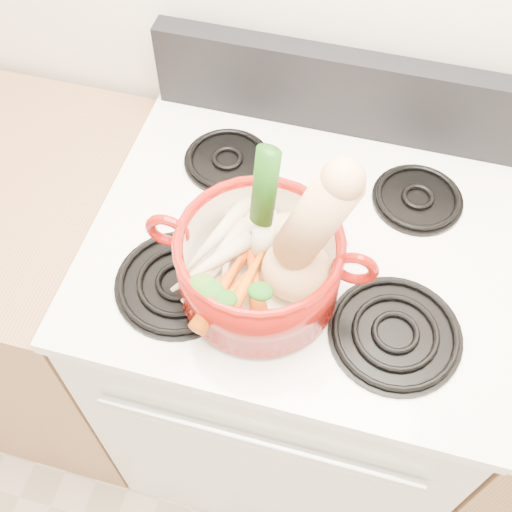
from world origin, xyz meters
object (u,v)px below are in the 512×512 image
(squash, at_px, (316,239))
(leek, at_px, (263,212))
(stove_body, at_px, (292,352))
(dutch_oven, at_px, (259,265))

(squash, xyz_separation_m, leek, (-0.09, 0.04, -0.01))
(stove_body, bearing_deg, dutch_oven, -110.33)
(squash, bearing_deg, leek, 156.46)
(stove_body, xyz_separation_m, squash, (0.04, -0.14, 0.68))
(squash, bearing_deg, dutch_oven, 179.18)
(dutch_oven, relative_size, leek, 1.04)
(stove_body, height_order, dutch_oven, dutch_oven)
(stove_body, xyz_separation_m, dutch_oven, (-0.05, -0.14, 0.57))
(stove_body, relative_size, dutch_oven, 3.41)
(squash, bearing_deg, stove_body, 104.24)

